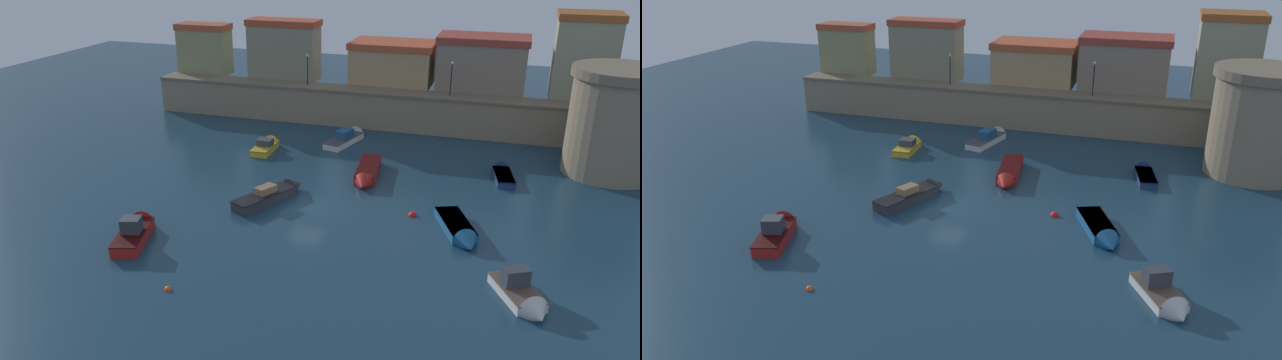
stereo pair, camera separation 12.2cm
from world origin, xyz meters
The scene contains 16 objects.
ground_plane centered at (0.00, 0.00, 0.00)m, with size 125.91×125.91×0.00m, color #19384C.
quay_wall centered at (0.00, 22.40, 2.04)m, with size 50.54×3.14×4.06m.
old_town_backdrop centered at (3.90, 26.25, 7.06)m, with size 48.45×6.21×8.65m.
fortress_tower centered at (22.84, 14.85, 4.74)m, with size 8.32×8.32×9.35m.
quay_lamp_0 centered at (-7.54, 22.40, 6.34)m, with size 0.32×0.32×3.43m.
quay_lamp_1 centered at (8.03, 22.40, 6.40)m, with size 0.32×0.32×3.53m.
moored_boat_0 centered at (3.02, 7.21, 0.43)m, with size 2.44×7.31×1.61m.
moored_boat_1 centered at (-2.95, 0.60, 0.47)m, with size 4.31×7.00×1.73m.
moored_boat_2 centered at (-1.15, 16.58, 0.45)m, with size 3.26×6.92×1.90m.
moored_boat_3 centered at (-8.07, 11.76, 0.41)m, with size 1.87×4.90×1.71m.
moored_boat_4 centered at (11.79, -1.42, 0.37)m, with size 4.00×6.37×1.69m.
moored_boat_5 centered at (14.11, 11.31, 0.30)m, with size 2.29×5.33×1.37m.
moored_boat_6 centered at (16.10, -8.83, 0.46)m, with size 3.90×5.11×2.22m.
moored_boat_7 centered at (-9.59, -8.30, 0.54)m, with size 3.46×6.22×2.24m.
mooring_buoy_0 centered at (8.11, 0.93, 0.00)m, with size 0.62×0.62×0.62m, color red.
mooring_buoy_1 centered at (-3.91, -13.72, 0.00)m, with size 0.46×0.46×0.46m, color #EA4C19.
Camera 2 is at (14.29, -40.38, 19.50)m, focal length 34.17 mm.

